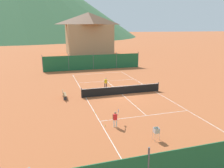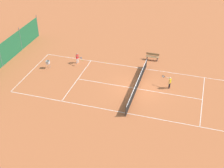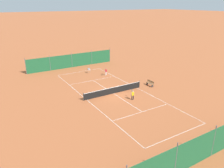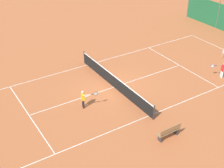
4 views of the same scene
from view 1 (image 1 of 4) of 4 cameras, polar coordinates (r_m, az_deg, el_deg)
The scene contains 12 objects.
ground_plane at distance 24.64m, azimuth 2.58°, elevation -2.68°, with size 600.00×600.00×0.00m, color #B25B33.
court_line_markings at distance 24.64m, azimuth 2.58°, elevation -2.67°, with size 8.25×23.85×0.01m.
tennis_net at distance 24.50m, azimuth 2.59°, elevation -1.56°, with size 9.18×0.08×1.06m.
windscreen_fence_far at distance 38.96m, azimuth -4.91°, elevation 5.71°, with size 17.28×0.08×2.90m.
player_near_service at distance 26.92m, azimuth -1.68°, elevation 0.48°, with size 0.64×1.01×1.28m.
player_far_service at distance 16.62m, azimuth 0.91°, elevation -8.82°, with size 0.72×0.93×1.23m.
tennis_ball_service_box at distance 19.36m, azimuth -4.46°, elevation -7.55°, with size 0.07×0.07×0.07m, color #CCE033.
tennis_ball_far_corner at distance 17.00m, azimuth -1.74°, elevation -10.80°, with size 0.07×0.07×0.07m, color #CCE033.
tennis_ball_alley_right at distance 32.13m, azimuth -9.27°, elevation 1.33°, with size 0.07×0.07×0.07m, color #CCE033.
ball_hopper at distance 15.08m, azimuth 11.49°, elevation -11.97°, with size 0.36×0.36×0.89m.
courtside_bench at distance 23.63m, azimuth -12.41°, elevation -2.64°, with size 0.36×1.50×0.84m.
alpine_chalet at distance 62.06m, azimuth -6.08°, elevation 13.19°, with size 13.00×10.00×11.20m.
Camera 1 is at (-7.77, -22.20, 7.34)m, focal length 35.00 mm.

